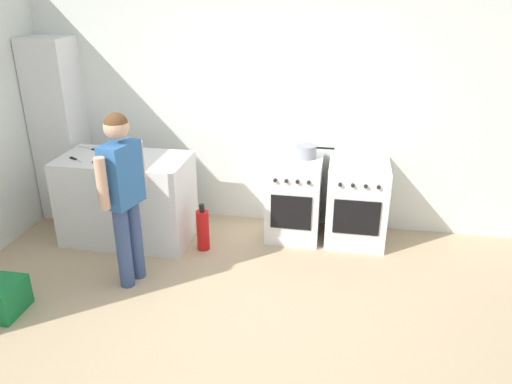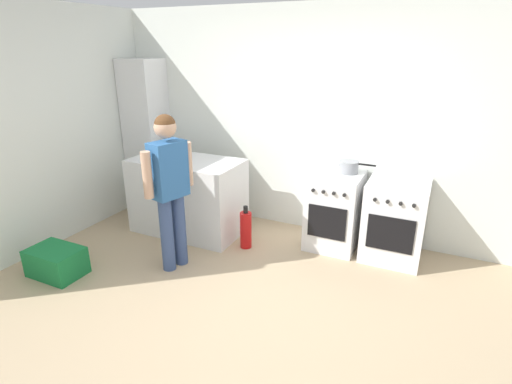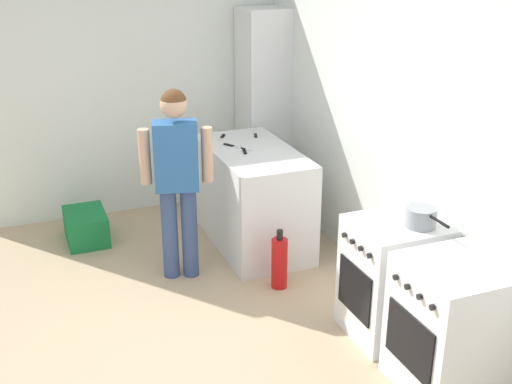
{
  "view_description": "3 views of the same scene",
  "coord_description": "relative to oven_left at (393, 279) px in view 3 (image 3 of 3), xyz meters",
  "views": [
    {
      "loc": [
        0.8,
        -3.21,
        2.55
      ],
      "look_at": [
        0.1,
        0.69,
        0.85
      ],
      "focal_mm": 35.0,
      "sensor_mm": 36.0,
      "label": 1
    },
    {
      "loc": [
        1.31,
        -2.51,
        2.16
      ],
      "look_at": [
        -0.17,
        0.62,
        0.88
      ],
      "focal_mm": 28.0,
      "sensor_mm": 36.0,
      "label": 2
    },
    {
      "loc": [
        3.63,
        -0.74,
        2.61
      ],
      "look_at": [
        -0.21,
        0.78,
        0.98
      ],
      "focal_mm": 45.0,
      "sensor_mm": 36.0,
      "label": 3
    }
  ],
  "objects": [
    {
      "name": "knife_paring",
      "position": [
        -2.14,
        -0.52,
        0.48
      ],
      "size": [
        0.19,
        0.13,
        0.01
      ],
      "color": "silver",
      "rests_on": "counter_unit"
    },
    {
      "name": "knife_utility",
      "position": [
        -1.71,
        -0.46,
        0.48
      ],
      "size": [
        0.25,
        0.09,
        0.01
      ],
      "color": "silver",
      "rests_on": "counter_unit"
    },
    {
      "name": "person",
      "position": [
        -1.35,
        -1.16,
        0.5
      ],
      "size": [
        0.28,
        0.55,
        1.57
      ],
      "color": "#384C7A",
      "rests_on": "ground"
    },
    {
      "name": "larder_cabinet",
      "position": [
        -2.65,
        0.1,
        0.57
      ],
      "size": [
        0.48,
        0.44,
        2.0
      ],
      "primitive_type": "cube",
      "color": "silver",
      "rests_on": "ground"
    },
    {
      "name": "recycling_crate_lower",
      "position": [
        -2.31,
        -1.8,
        -0.29
      ],
      "size": [
        0.52,
        0.36,
        0.28
      ],
      "primitive_type": "cube",
      "color": "#197238",
      "rests_on": "ground"
    },
    {
      "name": "oven_left",
      "position": [
        0.0,
        0.0,
        0.0
      ],
      "size": [
        0.55,
        0.62,
        0.85
      ],
      "color": "white",
      "rests_on": "ground"
    },
    {
      "name": "oven_right",
      "position": [
        0.64,
        0.0,
        0.0
      ],
      "size": [
        0.6,
        0.62,
        0.85
      ],
      "color": "white",
      "rests_on": "ground"
    },
    {
      "name": "pot",
      "position": [
        0.1,
        0.1,
        0.49
      ],
      "size": [
        0.39,
        0.21,
        0.13
      ],
      "color": "gray",
      "rests_on": "oven_left"
    },
    {
      "name": "ground_plane",
      "position": [
        -0.35,
        -1.58,
        -0.43
      ],
      "size": [
        8.0,
        8.0,
        0.0
      ],
      "primitive_type": "plane",
      "color": "tan"
    },
    {
      "name": "back_wall",
      "position": [
        -0.35,
        0.37,
        0.87
      ],
      "size": [
        6.0,
        0.1,
        2.6
      ],
      "primitive_type": "cube",
      "color": "silver",
      "rests_on": "ground"
    },
    {
      "name": "knife_carving",
      "position": [
        -1.8,
        -0.49,
        0.48
      ],
      "size": [
        0.3,
        0.19,
        0.01
      ],
      "color": "silver",
      "rests_on": "counter_unit"
    },
    {
      "name": "knife_chef",
      "position": [
        -2.16,
        -0.18,
        0.48
      ],
      "size": [
        0.3,
        0.13,
        0.01
      ],
      "color": "silver",
      "rests_on": "counter_unit"
    },
    {
      "name": "side_wall_left",
      "position": [
        -2.95,
        -1.18,
        0.87
      ],
      "size": [
        0.1,
        3.1,
        2.6
      ],
      "primitive_type": "cube",
      "color": "silver",
      "rests_on": "ground"
    },
    {
      "name": "counter_unit",
      "position": [
        -1.7,
        -0.38,
        0.02
      ],
      "size": [
        1.3,
        0.7,
        0.9
      ],
      "primitive_type": "cube",
      "color": "silver",
      "rests_on": "ground"
    },
    {
      "name": "fire_extinguisher",
      "position": [
        -0.87,
        -0.48,
        -0.21
      ],
      "size": [
        0.13,
        0.13,
        0.5
      ],
      "color": "red",
      "rests_on": "ground"
    }
  ]
}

